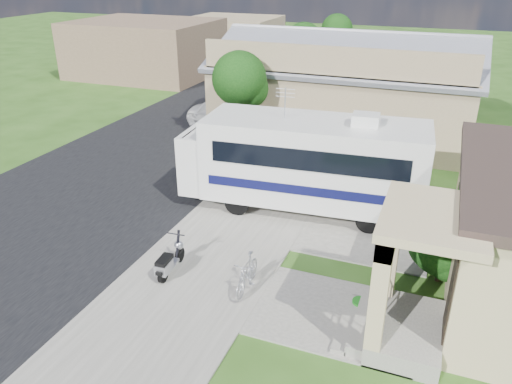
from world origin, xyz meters
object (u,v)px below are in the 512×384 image
(scooter, at_px, (169,261))
(garden_hose, at_px, (360,305))
(pickup_truck, at_px, (237,107))
(van, at_px, (262,80))
(bicycle, at_px, (247,275))
(motorhome, at_px, (305,160))
(shrub, at_px, (447,240))

(scooter, height_order, garden_hose, scooter)
(pickup_truck, xyz_separation_m, van, (-0.91, 6.33, 0.08))
(bicycle, relative_size, garden_hose, 3.89)
(scooter, bearing_deg, van, 99.10)
(motorhome, relative_size, bicycle, 5.17)
(motorhome, height_order, bicycle, motorhome)
(motorhome, distance_m, garden_hose, 6.00)
(shrub, xyz_separation_m, scooter, (-7.11, -2.51, -0.82))
(motorhome, xyz_separation_m, garden_hose, (2.97, -4.92, -1.73))
(shrub, relative_size, van, 0.41)
(van, bearing_deg, garden_hose, -65.81)
(motorhome, xyz_separation_m, bicycle, (-0.00, -5.28, -1.33))
(scooter, distance_m, pickup_truck, 14.77)
(bicycle, relative_size, pickup_truck, 0.28)
(bicycle, bearing_deg, shrub, 23.96)
(motorhome, height_order, pickup_truck, motorhome)
(motorhome, bearing_deg, shrub, -35.45)
(motorhome, bearing_deg, garden_hose, -63.53)
(pickup_truck, bearing_deg, shrub, 144.46)
(shrub, height_order, bicycle, shrub)
(motorhome, distance_m, scooter, 6.02)
(pickup_truck, distance_m, van, 6.39)
(garden_hose, bearing_deg, shrub, 47.99)
(bicycle, bearing_deg, motorhome, 87.33)
(motorhome, xyz_separation_m, pickup_truck, (-6.32, 8.82, -1.01))
(shrub, distance_m, van, 21.68)
(bicycle, relative_size, van, 0.27)
(shrub, distance_m, bicycle, 5.44)
(shrub, distance_m, scooter, 7.59)
(motorhome, relative_size, van, 1.37)
(shrub, relative_size, bicycle, 1.52)
(van, bearing_deg, pickup_truck, -84.56)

